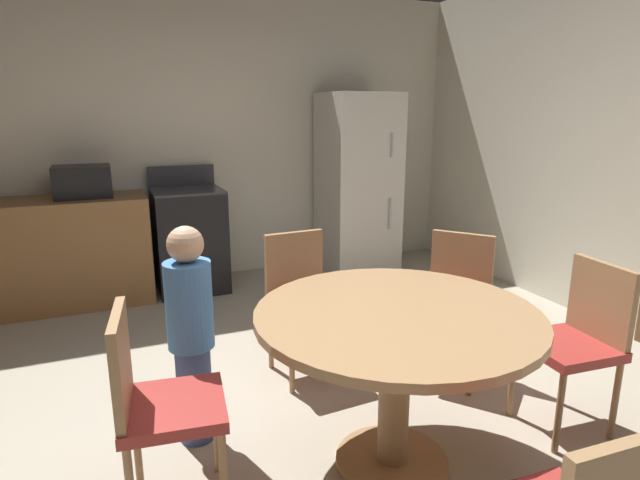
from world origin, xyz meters
TOP-DOWN VIEW (x-y plane):
  - ground_plane at (0.00, 0.00)m, footprint 14.00×14.00m
  - wall_back at (0.00, 3.02)m, footprint 5.56×0.12m
  - kitchen_counter at (-1.50, 2.62)m, footprint 1.96×0.60m
  - oven_range at (-0.17, 2.62)m, footprint 0.60×0.60m
  - refrigerator at (1.49, 2.57)m, footprint 0.68×0.68m
  - microwave at (-1.00, 2.62)m, footprint 0.44×0.32m
  - dining_table at (0.27, -0.23)m, footprint 1.24×1.24m
  - chair_north at (0.22, 0.78)m, footprint 0.42×0.42m
  - chair_west at (-0.74, -0.11)m, footprint 0.45×0.45m
  - chair_northeast at (1.07, 0.40)m, footprint 0.56×0.56m
  - chair_east at (1.29, -0.32)m, footprint 0.43×0.43m
  - person_child at (-0.53, 0.32)m, footprint 0.31×0.31m

SIDE VIEW (x-z plane):
  - ground_plane at x=0.00m, z-range 0.00..0.00m
  - kitchen_counter at x=-1.50m, z-range 0.00..0.90m
  - oven_range at x=-0.17m, z-range -0.08..1.02m
  - chair_north at x=0.22m, z-range 0.07..0.94m
  - chair_west at x=-0.74m, z-range 0.07..0.94m
  - chair_northeast at x=1.07m, z-range 0.07..0.94m
  - chair_east at x=1.29m, z-range 0.07..0.94m
  - person_child at x=-0.53m, z-range 0.03..1.12m
  - dining_table at x=0.27m, z-range 0.23..0.99m
  - refrigerator at x=1.49m, z-range 0.00..1.76m
  - microwave at x=-1.00m, z-range 0.90..1.16m
  - wall_back at x=0.00m, z-range 0.00..2.70m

